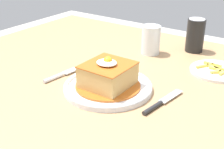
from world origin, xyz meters
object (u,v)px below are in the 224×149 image
(knife, at_px, (158,104))
(soda_can, at_px, (195,35))
(side_plate_fries, at_px, (217,71))
(fork, at_px, (59,75))
(main_plate, at_px, (108,87))
(drinking_glass, at_px, (151,42))

(knife, height_order, soda_can, soda_can)
(soda_can, bearing_deg, side_plate_fries, -46.54)
(fork, relative_size, soda_can, 1.14)
(main_plate, relative_size, soda_can, 2.05)
(soda_can, bearing_deg, fork, -118.66)
(main_plate, height_order, side_plate_fries, main_plate)
(drinking_glass, distance_m, side_plate_fries, 0.26)
(main_plate, distance_m, soda_can, 0.45)
(main_plate, relative_size, drinking_glass, 2.42)
(main_plate, height_order, soda_can, soda_can)
(knife, bearing_deg, drinking_glass, 122.00)
(drinking_glass, height_order, side_plate_fries, drinking_glass)
(drinking_glass, relative_size, side_plate_fries, 0.62)
(main_plate, distance_m, fork, 0.17)
(fork, height_order, side_plate_fries, side_plate_fries)
(knife, bearing_deg, fork, -176.21)
(drinking_glass, bearing_deg, soda_can, 43.84)
(knife, relative_size, side_plate_fries, 0.97)
(fork, relative_size, knife, 0.86)
(soda_can, distance_m, side_plate_fries, 0.20)
(soda_can, xyz_separation_m, drinking_glass, (-0.12, -0.12, -0.02))
(fork, height_order, drinking_glass, drinking_glass)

